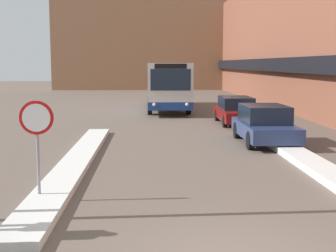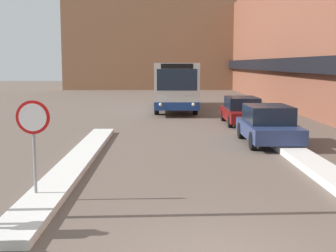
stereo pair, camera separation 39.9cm
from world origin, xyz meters
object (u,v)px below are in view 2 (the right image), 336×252
object	(u,v)px
parked_car_middle	(242,111)
stop_sign	(33,128)
parked_car_front	(268,125)
city_bus	(175,84)

from	to	relation	value
parked_car_middle	stop_sign	size ratio (longest dim) A/B	1.91
stop_sign	parked_car_front	bearing A→B (deg)	47.44
city_bus	parked_car_middle	size ratio (longest dim) A/B	2.52
city_bus	stop_sign	distance (m)	22.07
city_bus	parked_car_front	size ratio (longest dim) A/B	2.59
parked_car_middle	city_bus	bearing A→B (deg)	112.45
parked_car_front	stop_sign	size ratio (longest dim) A/B	1.87
parked_car_front	stop_sign	distance (m)	10.42
city_bus	stop_sign	size ratio (longest dim) A/B	4.83
parked_car_middle	stop_sign	world-z (taller)	stop_sign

